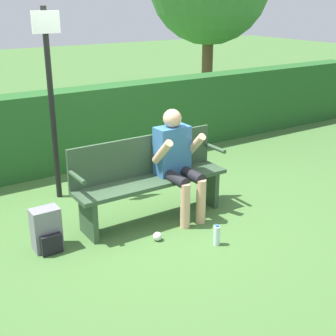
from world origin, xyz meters
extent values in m
plane|color=#426B33|center=(0.00, 0.00, 0.00)|extent=(40.00, 40.00, 0.00)
cube|color=#235623|center=(0.00, 2.18, 0.59)|extent=(12.00, 0.45, 1.18)
cube|color=#334C33|center=(0.00, 0.00, 0.47)|extent=(1.85, 0.42, 0.05)
cube|color=#334C33|center=(0.00, 0.19, 0.73)|extent=(1.85, 0.04, 0.46)
cube|color=#334C33|center=(-0.81, 0.00, 0.22)|extent=(0.06, 0.38, 0.45)
cube|color=#334C33|center=(0.81, 0.00, 0.22)|extent=(0.06, 0.38, 0.45)
cylinder|color=#334C33|center=(-0.90, 0.00, 0.71)|extent=(0.05, 0.38, 0.05)
cylinder|color=#334C33|center=(0.90, 0.00, 0.71)|extent=(0.05, 0.38, 0.05)
cube|color=#336699|center=(0.30, 0.04, 0.78)|extent=(0.40, 0.22, 0.57)
sphere|color=#DBA884|center=(0.30, 0.04, 1.16)|extent=(0.21, 0.21, 0.21)
cylinder|color=black|center=(0.19, -0.17, 0.53)|extent=(0.13, 0.43, 0.13)
cylinder|color=black|center=(0.41, -0.17, 0.53)|extent=(0.13, 0.43, 0.13)
cylinder|color=#DBA884|center=(0.19, -0.39, 0.26)|extent=(0.11, 0.11, 0.53)
cylinder|color=#DBA884|center=(0.41, -0.39, 0.26)|extent=(0.11, 0.11, 0.53)
cylinder|color=#DBA884|center=(0.08, -0.10, 0.84)|extent=(0.09, 0.34, 0.34)
cylinder|color=#DBA884|center=(0.52, -0.10, 0.84)|extent=(0.09, 0.34, 0.34)
cube|color=slate|center=(-1.27, 0.00, 0.23)|extent=(0.28, 0.19, 0.45)
cube|color=black|center=(-1.27, -0.13, 0.11)|extent=(0.21, 0.07, 0.20)
cylinder|color=silver|center=(0.24, -0.90, 0.11)|extent=(0.07, 0.07, 0.21)
cylinder|color=#2D66B2|center=(0.24, -0.90, 0.22)|extent=(0.04, 0.04, 0.02)
cylinder|color=black|center=(-0.68, 1.22, 1.18)|extent=(0.07, 0.07, 2.36)
cube|color=silver|center=(-0.68, 1.17, 2.18)|extent=(0.33, 0.02, 0.25)
cylinder|color=brown|center=(4.45, 4.75, 0.96)|extent=(0.26, 0.26, 1.92)
sphere|color=silver|center=(-0.23, -0.48, 0.05)|extent=(0.10, 0.10, 0.10)
camera|label=1|loc=(-2.56, -4.24, 2.45)|focal=50.00mm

